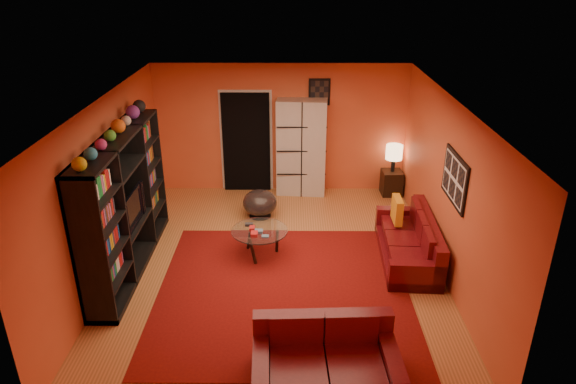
{
  "coord_description": "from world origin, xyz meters",
  "views": [
    {
      "loc": [
        0.2,
        -6.88,
        4.34
      ],
      "look_at": [
        0.16,
        0.1,
        1.21
      ],
      "focal_mm": 32.0,
      "sensor_mm": 36.0,
      "label": 1
    }
  ],
  "objects_px": {
    "side_table": "(391,183)",
    "table_lamp": "(394,153)",
    "storage_cabinet": "(301,148)",
    "bowl_chair": "(260,203)",
    "sofa": "(412,243)",
    "coffee_table": "(260,233)",
    "tv": "(128,209)",
    "entertainment_unit": "(125,204)",
    "loveseat": "(325,359)"
  },
  "relations": [
    {
      "from": "side_table",
      "to": "table_lamp",
      "type": "xyz_separation_m",
      "value": [
        -0.0,
        0.0,
        0.64
      ]
    },
    {
      "from": "storage_cabinet",
      "to": "bowl_chair",
      "type": "bearing_deg",
      "value": -120.13
    },
    {
      "from": "sofa",
      "to": "coffee_table",
      "type": "bearing_deg",
      "value": -179.09
    },
    {
      "from": "tv",
      "to": "storage_cabinet",
      "type": "distance_m",
      "value": 3.87
    },
    {
      "from": "entertainment_unit",
      "to": "bowl_chair",
      "type": "height_order",
      "value": "entertainment_unit"
    },
    {
      "from": "loveseat",
      "to": "table_lamp",
      "type": "relative_size",
      "value": 3.0
    },
    {
      "from": "loveseat",
      "to": "storage_cabinet",
      "type": "bearing_deg",
      "value": -0.52
    },
    {
      "from": "tv",
      "to": "storage_cabinet",
      "type": "xyz_separation_m",
      "value": [
        2.63,
        2.83,
        -0.01
      ]
    },
    {
      "from": "sofa",
      "to": "coffee_table",
      "type": "relative_size",
      "value": 2.21
    },
    {
      "from": "coffee_table",
      "to": "storage_cabinet",
      "type": "relative_size",
      "value": 0.46
    },
    {
      "from": "storage_cabinet",
      "to": "table_lamp",
      "type": "bearing_deg",
      "value": 2.45
    },
    {
      "from": "loveseat",
      "to": "tv",
      "type": "bearing_deg",
      "value": 47.26
    },
    {
      "from": "loveseat",
      "to": "bowl_chair",
      "type": "distance_m",
      "value": 4.2
    },
    {
      "from": "tv",
      "to": "sofa",
      "type": "relative_size",
      "value": 0.47
    },
    {
      "from": "sofa",
      "to": "bowl_chair",
      "type": "height_order",
      "value": "sofa"
    },
    {
      "from": "bowl_chair",
      "to": "table_lamp",
      "type": "bearing_deg",
      "value": 21.91
    },
    {
      "from": "table_lamp",
      "to": "loveseat",
      "type": "bearing_deg",
      "value": -107.89
    },
    {
      "from": "entertainment_unit",
      "to": "loveseat",
      "type": "bearing_deg",
      "value": -40.11
    },
    {
      "from": "loveseat",
      "to": "storage_cabinet",
      "type": "distance_m",
      "value": 5.26
    },
    {
      "from": "coffee_table",
      "to": "table_lamp",
      "type": "height_order",
      "value": "table_lamp"
    },
    {
      "from": "tv",
      "to": "coffee_table",
      "type": "bearing_deg",
      "value": -80.32
    },
    {
      "from": "sofa",
      "to": "loveseat",
      "type": "bearing_deg",
      "value": -117.52
    },
    {
      "from": "loveseat",
      "to": "side_table",
      "type": "bearing_deg",
      "value": -20.39
    },
    {
      "from": "loveseat",
      "to": "table_lamp",
      "type": "distance_m",
      "value": 5.44
    },
    {
      "from": "entertainment_unit",
      "to": "loveseat",
      "type": "height_order",
      "value": "entertainment_unit"
    },
    {
      "from": "entertainment_unit",
      "to": "table_lamp",
      "type": "height_order",
      "value": "entertainment_unit"
    },
    {
      "from": "entertainment_unit",
      "to": "side_table",
      "type": "height_order",
      "value": "entertainment_unit"
    },
    {
      "from": "bowl_chair",
      "to": "table_lamp",
      "type": "height_order",
      "value": "table_lamp"
    },
    {
      "from": "entertainment_unit",
      "to": "side_table",
      "type": "distance_m",
      "value": 5.34
    },
    {
      "from": "tv",
      "to": "side_table",
      "type": "height_order",
      "value": "tv"
    },
    {
      "from": "loveseat",
      "to": "bowl_chair",
      "type": "xyz_separation_m",
      "value": [
        -0.96,
        4.09,
        -0.0
      ]
    },
    {
      "from": "side_table",
      "to": "bowl_chair",
      "type": "bearing_deg",
      "value": -158.09
    },
    {
      "from": "side_table",
      "to": "entertainment_unit",
      "type": "bearing_deg",
      "value": -148.9
    },
    {
      "from": "entertainment_unit",
      "to": "bowl_chair",
      "type": "xyz_separation_m",
      "value": [
        1.9,
        1.68,
        -0.77
      ]
    },
    {
      "from": "tv",
      "to": "sofa",
      "type": "height_order",
      "value": "tv"
    },
    {
      "from": "side_table",
      "to": "table_lamp",
      "type": "relative_size",
      "value": 0.91
    },
    {
      "from": "storage_cabinet",
      "to": "side_table",
      "type": "distance_m",
      "value": 1.98
    },
    {
      "from": "entertainment_unit",
      "to": "side_table",
      "type": "relative_size",
      "value": 6.0
    },
    {
      "from": "sofa",
      "to": "side_table",
      "type": "xyz_separation_m",
      "value": [
        0.12,
        2.52,
        -0.04
      ]
    },
    {
      "from": "tv",
      "to": "table_lamp",
      "type": "bearing_deg",
      "value": -58.33
    },
    {
      "from": "tv",
      "to": "coffee_table",
      "type": "relative_size",
      "value": 1.03
    },
    {
      "from": "storage_cabinet",
      "to": "entertainment_unit",
      "type": "bearing_deg",
      "value": -129.16
    },
    {
      "from": "bowl_chair",
      "to": "table_lamp",
      "type": "distance_m",
      "value": 2.89
    },
    {
      "from": "entertainment_unit",
      "to": "side_table",
      "type": "bearing_deg",
      "value": 31.1
    },
    {
      "from": "entertainment_unit",
      "to": "tv",
      "type": "bearing_deg",
      "value": -32.01
    },
    {
      "from": "table_lamp",
      "to": "side_table",
      "type": "bearing_deg",
      "value": 0.0
    },
    {
      "from": "coffee_table",
      "to": "storage_cabinet",
      "type": "height_order",
      "value": "storage_cabinet"
    },
    {
      "from": "sofa",
      "to": "bowl_chair",
      "type": "relative_size",
      "value": 3.13
    },
    {
      "from": "entertainment_unit",
      "to": "table_lamp",
      "type": "xyz_separation_m",
      "value": [
        4.52,
        2.73,
        -0.16
      ]
    },
    {
      "from": "bowl_chair",
      "to": "loveseat",
      "type": "bearing_deg",
      "value": -76.78
    }
  ]
}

